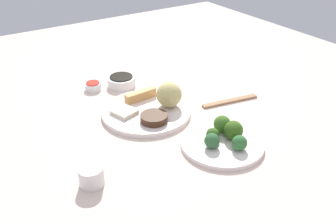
{
  "coord_description": "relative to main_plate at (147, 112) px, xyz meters",
  "views": [
    {
      "loc": [
        -0.9,
        0.51,
        0.64
      ],
      "look_at": [
        -0.07,
        -0.03,
        0.06
      ],
      "focal_mm": 40.01,
      "sensor_mm": 36.0,
      "label": 1
    }
  ],
  "objects": [
    {
      "name": "broccoli_floret_1",
      "position": [
        -0.25,
        -0.07,
        0.02
      ],
      "size": [
        0.04,
        0.04,
        0.04
      ],
      "primitive_type": "sphere",
      "color": "#396121",
      "rests_on": "broccoli_plate"
    },
    {
      "name": "crab_rangoon_wonton",
      "position": [
        0.02,
        0.07,
        0.01
      ],
      "size": [
        0.09,
        0.08,
        0.01
      ],
      "primitive_type": "cube",
      "rotation": [
        0.0,
        0.0,
        0.29
      ],
      "color": "beige",
      "rests_on": "main_plate"
    },
    {
      "name": "broccoli_floret_4",
      "position": [
        -0.27,
        -0.12,
        0.03
      ],
      "size": [
        0.05,
        0.05,
        0.05
      ],
      "primitive_type": "sphere",
      "color": "#39611C",
      "rests_on": "broccoli_plate"
    },
    {
      "name": "rice_scoop",
      "position": [
        -0.02,
        -0.07,
        0.05
      ],
      "size": [
        0.08,
        0.08,
        0.08
      ],
      "primitive_type": "sphere",
      "color": "tan",
      "rests_on": "main_plate"
    },
    {
      "name": "broccoli_plate",
      "position": [
        -0.27,
        -0.09,
        -0.0
      ],
      "size": [
        0.24,
        0.24,
        0.01
      ],
      "primitive_type": "cylinder",
      "color": "white",
      "rests_on": "tabletop"
    },
    {
      "name": "soy_sauce_bowl",
      "position": [
        0.23,
        -0.03,
        0.01
      ],
      "size": [
        0.1,
        0.1,
        0.03
      ],
      "primitive_type": "cylinder",
      "color": "white",
      "rests_on": "tabletop"
    },
    {
      "name": "stir_fry_heap",
      "position": [
        -0.07,
        0.02,
        0.02
      ],
      "size": [
        0.08,
        0.08,
        0.02
      ],
      "primitive_type": "cylinder",
      "color": "#412615",
      "rests_on": "main_plate"
    },
    {
      "name": "broccoli_floret_2",
      "position": [
        -0.28,
        -0.05,
        0.03
      ],
      "size": [
        0.04,
        0.04,
        0.04
      ],
      "primitive_type": "sphere",
      "color": "#306036",
      "rests_on": "broccoli_plate"
    },
    {
      "name": "broccoli_floret_3",
      "position": [
        -0.32,
        -0.1,
        0.03
      ],
      "size": [
        0.04,
        0.04,
        0.04
      ],
      "primitive_type": "sphere",
      "color": "#316A32",
      "rests_on": "broccoli_plate"
    },
    {
      "name": "chopsticks_pair",
      "position": [
        -0.09,
        -0.28,
        -0.0
      ],
      "size": [
        0.06,
        0.21,
        0.01
      ],
      "primitive_type": "cube",
      "rotation": [
        0.0,
        0.0,
        1.39
      ],
      "color": "#9F7249",
      "rests_on": "tabletop"
    },
    {
      "name": "teacup",
      "position": [
        -0.22,
        0.29,
        0.02
      ],
      "size": [
        0.06,
        0.06,
        0.05
      ],
      "primitive_type": "cylinder",
      "color": "silver",
      "rests_on": "tabletop"
    },
    {
      "name": "broccoli_floret_0",
      "position": [
        -0.23,
        -0.12,
        0.03
      ],
      "size": [
        0.05,
        0.05,
        0.05
      ],
      "primitive_type": "sphere",
      "color": "#3C6822",
      "rests_on": "broccoli_plate"
    },
    {
      "name": "sauce_ramekin_sweet_and_sour_liquid",
      "position": [
        0.26,
        0.08,
        0.02
      ],
      "size": [
        0.05,
        0.05,
        0.0
      ],
      "primitive_type": "cylinder",
      "color": "red",
      "rests_on": "sauce_ramekin_sweet_and_sour"
    },
    {
      "name": "soy_sauce_bowl_liquid",
      "position": [
        0.23,
        -0.03,
        0.03
      ],
      "size": [
        0.09,
        0.09,
        0.0
      ],
      "primitive_type": "cylinder",
      "color": "black",
      "rests_on": "soy_sauce_bowl"
    },
    {
      "name": "spring_roll",
      "position": [
        0.07,
        -0.02,
        0.02
      ],
      "size": [
        0.03,
        0.11,
        0.03
      ],
      "primitive_type": "cube",
      "rotation": [
        0.0,
        0.0,
        1.64
      ],
      "color": "tan",
      "rests_on": "main_plate"
    },
    {
      "name": "sauce_ramekin_sweet_and_sour",
      "position": [
        0.26,
        0.08,
        0.0
      ],
      "size": [
        0.06,
        0.06,
        0.02
      ],
      "primitive_type": "cylinder",
      "color": "white",
      "rests_on": "tabletop"
    },
    {
      "name": "main_plate",
      "position": [
        0.0,
        0.0,
        0.0
      ],
      "size": [
        0.29,
        0.29,
        0.02
      ],
      "primitive_type": "cylinder",
      "color": "white",
      "rests_on": "tabletop"
    },
    {
      "name": "tabletop",
      "position": [
        -0.02,
        0.0,
        -0.02
      ],
      "size": [
        2.2,
        2.2,
        0.02
      ],
      "primitive_type": "cube",
      "color": "beige",
      "rests_on": "ground"
    }
  ]
}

